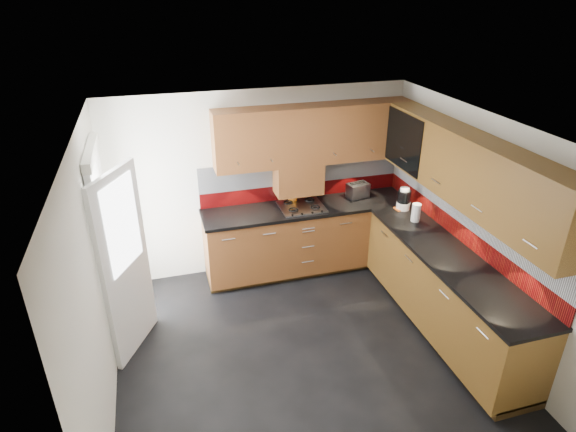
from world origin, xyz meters
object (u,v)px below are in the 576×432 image
object	(u,v)px
utensil_pot	(292,195)
toaster	(358,190)
gas_hob	(302,207)
food_processor	(404,199)

from	to	relation	value
utensil_pot	toaster	xyz separation A→B (m)	(0.87, -0.11, 0.00)
gas_hob	toaster	size ratio (longest dim) A/B	1.79
gas_hob	toaster	bearing A→B (deg)	7.49
utensil_pot	gas_hob	bearing A→B (deg)	-73.87
utensil_pot	food_processor	distance (m)	1.41
toaster	utensil_pot	bearing A→B (deg)	173.01
utensil_pot	food_processor	xyz separation A→B (m)	(1.28, -0.60, 0.04)
food_processor	utensil_pot	bearing A→B (deg)	154.79
gas_hob	toaster	xyz separation A→B (m)	(0.81, 0.11, 0.08)
toaster	food_processor	world-z (taller)	food_processor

